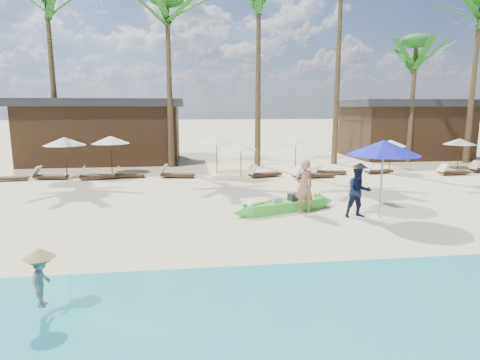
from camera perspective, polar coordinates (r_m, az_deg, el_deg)
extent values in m
plane|color=beige|center=(12.22, 3.68, -7.49)|extent=(240.00, 240.00, 0.00)
cube|color=tan|center=(7.75, 11.06, -18.60)|extent=(240.00, 4.50, 0.01)
cube|color=#4CE345|center=(14.70, 6.51, -3.75)|extent=(3.06, 1.60, 0.36)
cube|color=white|center=(14.69, 6.51, -3.68)|extent=(2.61, 1.30, 0.16)
cube|color=#262628|center=(14.85, 7.77, -2.58)|extent=(0.52, 0.46, 0.33)
cube|color=silver|center=(14.48, 5.16, -2.99)|extent=(0.41, 0.38, 0.27)
cube|color=red|center=(15.12, 9.51, -2.63)|extent=(0.35, 0.32, 0.21)
cylinder|color=red|center=(14.22, 3.19, -3.59)|extent=(0.21, 0.21, 0.09)
cylinder|color=#262628|center=(14.02, 2.53, -3.80)|extent=(0.19, 0.19, 0.08)
sphere|color=tan|center=(13.92, 1.41, -3.69)|extent=(0.17, 0.17, 0.17)
cylinder|color=yellow|center=(15.50, 10.66, -2.42)|extent=(0.13, 0.13, 0.17)
cylinder|color=yellow|center=(15.62, 11.22, -2.35)|extent=(0.13, 0.13, 0.17)
imported|color=tan|center=(14.38, 9.09, -0.94)|extent=(0.78, 0.60, 1.92)
imported|color=#121932|center=(14.27, 16.51, -1.62)|extent=(0.89, 0.70, 1.78)
imported|color=gray|center=(8.21, -26.39, -12.67)|extent=(0.37, 0.64, 0.98)
cylinder|color=#99999E|center=(14.40, 19.47, -0.05)|extent=(0.06, 0.06, 2.58)
cone|color=#141ABF|center=(14.25, 19.74, 4.36)|extent=(2.47, 2.47, 0.51)
cylinder|color=#3C2918|center=(22.95, -23.53, 2.77)|extent=(0.05, 0.05, 2.15)
cone|color=beige|center=(22.86, -23.69, 5.07)|extent=(2.15, 2.15, 0.43)
cube|color=#3C2918|center=(23.83, -29.87, 0.25)|extent=(1.71, 0.68, 0.12)
cube|color=#3C2918|center=(23.33, -25.28, 0.45)|extent=(1.78, 0.83, 0.12)
cube|color=beige|center=(23.65, -26.96, 1.18)|extent=(0.47, 0.61, 0.50)
cylinder|color=#3C2918|center=(23.68, -17.83, 3.28)|extent=(0.05, 0.05, 2.11)
cone|color=beige|center=(23.59, -17.95, 5.47)|extent=(2.11, 2.11, 0.42)
cube|color=#3C2918|center=(22.34, -19.52, 0.48)|extent=(1.89, 0.80, 0.13)
cube|color=beige|center=(22.38, -21.63, 1.21)|extent=(0.48, 0.64, 0.54)
cube|color=#3C2918|center=(22.32, -15.44, 0.63)|extent=(1.58, 0.57, 0.11)
cube|color=beige|center=(22.36, -17.22, 1.27)|extent=(0.37, 0.52, 0.45)
cylinder|color=#3C2918|center=(22.73, -3.32, 3.47)|extent=(0.05, 0.05, 2.10)
cone|color=beige|center=(22.64, -3.34, 5.74)|extent=(2.10, 2.10, 0.42)
cube|color=#3C2918|center=(21.86, -8.85, 0.74)|extent=(1.85, 0.90, 0.13)
cube|color=beige|center=(21.99, -10.86, 1.56)|extent=(0.50, 0.64, 0.52)
cylinder|color=#3C2918|center=(21.90, 0.11, 2.82)|extent=(0.04, 0.04, 1.78)
cone|color=beige|center=(21.81, 0.11, 4.81)|extent=(1.78, 1.78, 0.36)
cube|color=#3C2918|center=(21.84, 3.61, 0.83)|extent=(1.88, 1.13, 0.13)
cube|color=beige|center=(21.42, 1.79, 1.52)|extent=(0.57, 0.68, 0.52)
cube|color=#3C2918|center=(21.77, 9.75, 0.65)|extent=(1.76, 0.92, 0.12)
cube|color=beige|center=(21.36, 8.05, 1.32)|extent=(0.49, 0.62, 0.49)
cylinder|color=#3C2918|center=(24.22, 7.92, 3.56)|extent=(0.05, 0.05, 1.89)
cone|color=beige|center=(24.14, 7.97, 5.48)|extent=(1.89, 1.89, 0.38)
cube|color=#3C2918|center=(21.99, 11.24, 0.67)|extent=(1.61, 0.60, 0.11)
cube|color=beige|center=(21.70, 9.56, 1.34)|extent=(0.38, 0.53, 0.46)
cube|color=#3C2918|center=(23.26, 12.84, 1.13)|extent=(1.69, 0.81, 0.11)
cube|color=beige|center=(23.11, 11.12, 1.86)|extent=(0.45, 0.58, 0.47)
cylinder|color=#3C2918|center=(25.16, 20.54, 3.18)|extent=(0.05, 0.05, 1.82)
cone|color=beige|center=(25.09, 20.65, 4.95)|extent=(1.82, 1.82, 0.36)
cube|color=#3C2918|center=(24.35, 19.16, 1.21)|extent=(1.64, 0.77, 0.11)
cube|color=beige|center=(23.90, 17.84, 1.81)|extent=(0.43, 0.56, 0.46)
cylinder|color=#3C2918|center=(27.62, 28.65, 3.18)|extent=(0.05, 0.05, 1.85)
cone|color=beige|center=(27.56, 28.79, 4.82)|extent=(1.85, 1.85, 0.37)
cube|color=#3C2918|center=(25.52, 28.14, 0.97)|extent=(1.69, 0.62, 0.12)
cube|color=beige|center=(25.04, 26.87, 1.60)|extent=(0.40, 0.56, 0.49)
cube|color=beige|center=(26.93, 30.45, 1.87)|extent=(0.43, 0.59, 0.51)
cone|color=brown|center=(27.80, -25.09, 12.86)|extent=(0.40, 0.40, 10.89)
cone|color=brown|center=(25.76, -10.00, 13.02)|extent=(0.40, 0.40, 10.08)
cone|color=brown|center=(25.88, 2.60, 14.46)|extent=(0.40, 0.40, 11.26)
cone|color=brown|center=(27.71, 13.78, 15.88)|extent=(0.40, 0.40, 13.16)
cone|color=brown|center=(30.01, 23.27, 10.03)|extent=(0.40, 0.40, 8.07)
ellipsoid|color=#196318|center=(30.32, 23.84, 17.66)|extent=(2.08, 2.08, 0.88)
cone|color=brown|center=(31.41, 30.24, 11.80)|extent=(0.40, 0.40, 10.64)
cube|color=#3C2918|center=(29.55, -18.60, 6.18)|extent=(10.00, 6.00, 3.80)
cube|color=#2D2D33|center=(29.49, -18.84, 10.34)|extent=(10.80, 6.60, 0.50)
cube|color=#3C2918|center=(33.22, 22.16, 6.35)|extent=(8.00, 6.00, 3.80)
cube|color=#2D2D33|center=(33.17, 22.41, 10.05)|extent=(8.80, 6.60, 0.50)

